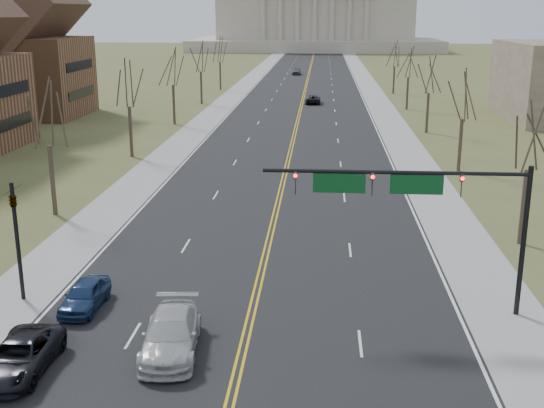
% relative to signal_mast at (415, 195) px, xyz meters
% --- Properties ---
extents(road, '(20.00, 380.00, 0.01)m').
position_rel_signal_mast_xyz_m(road, '(-7.45, 96.50, -5.76)').
color(road, black).
rests_on(road, ground).
extents(cross_road, '(120.00, 14.00, 0.01)m').
position_rel_signal_mast_xyz_m(cross_road, '(-7.45, -7.50, -5.76)').
color(cross_road, black).
rests_on(cross_road, ground).
extents(sidewalk_left, '(4.00, 380.00, 0.03)m').
position_rel_signal_mast_xyz_m(sidewalk_left, '(-19.45, 96.50, -5.75)').
color(sidewalk_left, gray).
rests_on(sidewalk_left, ground).
extents(sidewalk_right, '(4.00, 380.00, 0.03)m').
position_rel_signal_mast_xyz_m(sidewalk_right, '(4.55, 96.50, -5.75)').
color(sidewalk_right, gray).
rests_on(sidewalk_right, ground).
extents(center_line, '(0.42, 380.00, 0.01)m').
position_rel_signal_mast_xyz_m(center_line, '(-7.45, 96.50, -5.75)').
color(center_line, gold).
rests_on(center_line, road).
extents(edge_line_left, '(0.15, 380.00, 0.01)m').
position_rel_signal_mast_xyz_m(edge_line_left, '(-17.25, 96.50, -5.75)').
color(edge_line_left, silver).
rests_on(edge_line_left, road).
extents(edge_line_right, '(0.15, 380.00, 0.01)m').
position_rel_signal_mast_xyz_m(edge_line_right, '(2.35, 96.50, -5.75)').
color(edge_line_right, silver).
rests_on(edge_line_right, road).
extents(capitol, '(90.00, 60.00, 50.00)m').
position_rel_signal_mast_xyz_m(capitol, '(-7.45, 236.41, 8.44)').
color(capitol, '#BFB09F').
rests_on(capitol, ground).
extents(signal_mast, '(12.12, 0.44, 7.20)m').
position_rel_signal_mast_xyz_m(signal_mast, '(0.00, 0.00, 0.00)').
color(signal_mast, black).
rests_on(signal_mast, ground).
extents(signal_left, '(0.32, 0.36, 6.00)m').
position_rel_signal_mast_xyz_m(signal_left, '(-18.95, 0.00, -2.05)').
color(signal_left, black).
rests_on(signal_left, ground).
extents(tree_r_0, '(3.74, 3.74, 8.50)m').
position_rel_signal_mast_xyz_m(tree_r_0, '(8.05, 10.50, 0.79)').
color(tree_r_0, '#3E2E24').
rests_on(tree_r_0, ground).
extents(tree_l_0, '(3.96, 3.96, 9.00)m').
position_rel_signal_mast_xyz_m(tree_l_0, '(-22.95, 14.50, 1.18)').
color(tree_l_0, '#3E2E24').
rests_on(tree_l_0, ground).
extents(tree_r_1, '(3.74, 3.74, 8.50)m').
position_rel_signal_mast_xyz_m(tree_r_1, '(8.05, 30.50, 0.79)').
color(tree_r_1, '#3E2E24').
rests_on(tree_r_1, ground).
extents(tree_l_1, '(3.96, 3.96, 9.00)m').
position_rel_signal_mast_xyz_m(tree_l_1, '(-22.95, 34.50, 1.18)').
color(tree_l_1, '#3E2E24').
rests_on(tree_l_1, ground).
extents(tree_r_2, '(3.74, 3.74, 8.50)m').
position_rel_signal_mast_xyz_m(tree_r_2, '(8.05, 50.50, 0.79)').
color(tree_r_2, '#3E2E24').
rests_on(tree_r_2, ground).
extents(tree_l_2, '(3.96, 3.96, 9.00)m').
position_rel_signal_mast_xyz_m(tree_l_2, '(-22.95, 54.50, 1.18)').
color(tree_l_2, '#3E2E24').
rests_on(tree_l_2, ground).
extents(tree_r_3, '(3.74, 3.74, 8.50)m').
position_rel_signal_mast_xyz_m(tree_r_3, '(8.05, 70.50, 0.79)').
color(tree_r_3, '#3E2E24').
rests_on(tree_r_3, ground).
extents(tree_l_3, '(3.96, 3.96, 9.00)m').
position_rel_signal_mast_xyz_m(tree_l_3, '(-22.95, 74.50, 1.18)').
color(tree_l_3, '#3E2E24').
rests_on(tree_l_3, ground).
extents(tree_r_4, '(3.74, 3.74, 8.50)m').
position_rel_signal_mast_xyz_m(tree_r_4, '(8.05, 90.50, 0.79)').
color(tree_r_4, '#3E2E24').
rests_on(tree_r_4, ground).
extents(tree_l_4, '(3.96, 3.96, 9.00)m').
position_rel_signal_mast_xyz_m(tree_l_4, '(-22.95, 94.50, 1.18)').
color(tree_l_4, '#3E2E24').
rests_on(tree_l_4, ground).
extents(bldg_left_far, '(17.10, 14.28, 23.25)m').
position_rel_signal_mast_xyz_m(bldg_left_far, '(-45.44, 60.50, 3.78)').
color(bldg_left_far, brown).
rests_on(bldg_left_far, ground).
extents(car_sb_outer_lead, '(2.34, 5.00, 1.38)m').
position_rel_signal_mast_xyz_m(car_sb_outer_lead, '(-16.03, -6.92, -5.06)').
color(car_sb_outer_lead, black).
rests_on(car_sb_outer_lead, road).
extents(car_sb_inner_second, '(2.76, 5.71, 1.60)m').
position_rel_signal_mast_xyz_m(car_sb_inner_second, '(-10.41, -4.83, -4.95)').
color(car_sb_inner_second, '#B3B3B3').
rests_on(car_sb_inner_second, road).
extents(car_sb_outer_second, '(1.69, 4.02, 1.36)m').
position_rel_signal_mast_xyz_m(car_sb_outer_second, '(-15.48, -0.84, -5.07)').
color(car_sb_outer_second, navy).
rests_on(car_sb_outer_second, road).
extents(car_far_nb, '(2.35, 4.83, 1.32)m').
position_rel_signal_mast_xyz_m(car_far_nb, '(-5.71, 76.02, -5.09)').
color(car_far_nb, black).
rests_on(car_far_nb, road).
extents(car_far_sb, '(1.90, 4.68, 1.59)m').
position_rel_signal_mast_xyz_m(car_far_sb, '(-10.26, 126.34, -4.95)').
color(car_far_sb, '#575B5F').
rests_on(car_far_sb, road).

